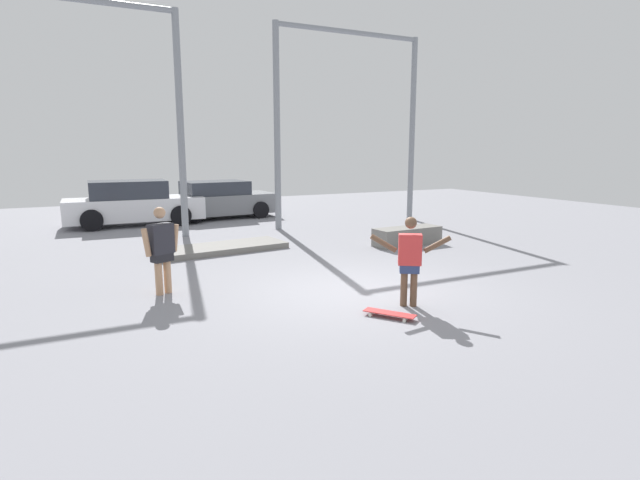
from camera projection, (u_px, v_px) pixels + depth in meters
name	position (u px, v px, depth m)	size (l,w,h in m)	color
ground_plane	(356.00, 292.00, 9.03)	(36.00, 36.00, 0.00)	gray
skateboarder	(410.00, 257.00, 8.08)	(1.14, 0.78, 1.48)	brown
skateboard	(390.00, 313.00, 7.65)	(0.63, 0.79, 0.08)	red
grind_box	(407.00, 236.00, 13.43)	(1.91, 0.66, 0.48)	slate
manual_pad	(221.00, 248.00, 12.66)	(3.31, 1.21, 0.15)	slate
canopy_support_left	(78.00, 99.00, 13.00)	(5.41, 0.20, 6.38)	gray
canopy_support_right	(349.00, 110.00, 16.62)	(5.41, 0.20, 6.38)	gray
parked_car_white	(133.00, 204.00, 16.90)	(4.48, 1.96, 1.51)	white
parked_car_grey	(219.00, 200.00, 18.70)	(4.23, 2.25, 1.39)	slate
bystander	(162.00, 247.00, 8.77)	(0.72, 0.41, 1.56)	tan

